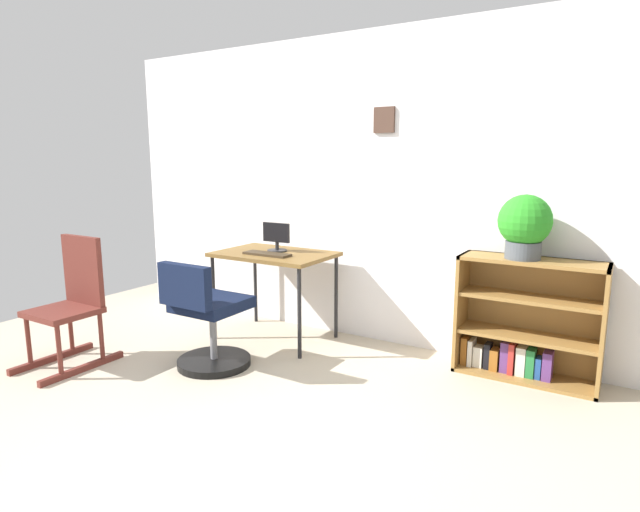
{
  "coord_description": "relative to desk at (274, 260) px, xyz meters",
  "views": [
    {
      "loc": [
        1.7,
        -1.62,
        1.45
      ],
      "look_at": [
        0.02,
        1.14,
        0.85
      ],
      "focal_mm": 29.28,
      "sensor_mm": 36.0,
      "label": 1
    }
  ],
  "objects": [
    {
      "name": "rocking_chair",
      "position": [
        -0.91,
        -1.18,
        -0.2
      ],
      "size": [
        0.42,
        0.64,
        0.92
      ],
      "color": "#5E261F",
      "rests_on": "ground_plane"
    },
    {
      "name": "monitor",
      "position": [
        -0.02,
        0.05,
        0.17
      ],
      "size": [
        0.25,
        0.16,
        0.23
      ],
      "color": "#262628",
      "rests_on": "desk"
    },
    {
      "name": "wall_back",
      "position": [
        0.75,
        0.45,
        0.55
      ],
      "size": [
        5.2,
        0.12,
        2.42
      ],
      "color": "silver",
      "rests_on": "ground_plane"
    },
    {
      "name": "potted_plant_on_shelf",
      "position": [
        1.85,
        0.2,
        0.38
      ],
      "size": [
        0.34,
        0.34,
        0.42
      ],
      "color": "#474C51",
      "rests_on": "bookshelf_low"
    },
    {
      "name": "keyboard",
      "position": [
        0.02,
        -0.13,
        0.07
      ],
      "size": [
        0.39,
        0.13,
        0.02
      ],
      "primitive_type": "cube",
      "color": "#382B1B",
      "rests_on": "desk"
    },
    {
      "name": "office_chair",
      "position": [
        -0.03,
        -0.75,
        -0.32
      ],
      "size": [
        0.52,
        0.55,
        0.78
      ],
      "color": "black",
      "rests_on": "ground_plane"
    },
    {
      "name": "bookshelf_low",
      "position": [
        1.89,
        0.26,
        -0.29
      ],
      "size": [
        0.91,
        0.3,
        0.82
      ],
      "color": "olive",
      "rests_on": "ground_plane"
    },
    {
      "name": "desk",
      "position": [
        0.0,
        0.0,
        0.0
      ],
      "size": [
        0.92,
        0.62,
        0.72
      ],
      "color": "brown",
      "rests_on": "ground_plane"
    },
    {
      "name": "ground_plane",
      "position": [
        0.75,
        -1.7,
        -0.66
      ],
      "size": [
        6.24,
        6.24,
        0.0
      ],
      "primitive_type": "plane",
      "color": "#B2A690"
    }
  ]
}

